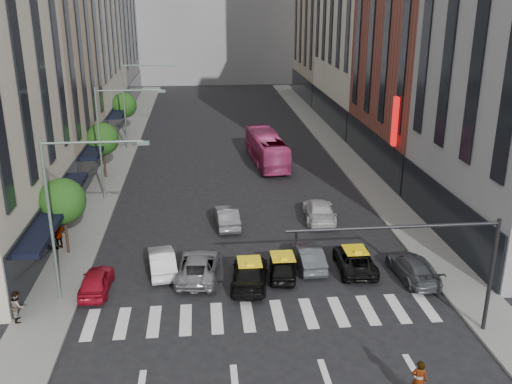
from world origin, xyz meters
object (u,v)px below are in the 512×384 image
object	(u,v)px
streetlamp_far	(133,94)
bus	(267,149)
taxi_left	(250,273)
streetlamp_mid	(111,129)
car_red	(96,281)
taxi_center	(282,267)
streetlamp_near	(67,199)
pedestrian_far	(58,235)
car_white_front	(162,261)
pedestrian_near	(17,306)

from	to	relation	value
streetlamp_far	bus	xyz separation A→B (m)	(13.27, -6.74, -4.41)
streetlamp_far	taxi_left	size ratio (longest dim) A/B	1.83
streetlamp_mid	car_red	world-z (taller)	streetlamp_mid
taxi_center	streetlamp_near	bearing A→B (deg)	15.13
pedestrian_far	bus	bearing A→B (deg)	-175.00
streetlamp_near	streetlamp_far	xyz separation A→B (m)	(0.00, 32.00, 0.00)
streetlamp_mid	taxi_center	size ratio (longest dim) A/B	2.37
car_red	car_white_front	size ratio (longest dim) A/B	0.91
streetlamp_near	pedestrian_near	bearing A→B (deg)	-142.68
streetlamp_mid	car_white_front	size ratio (longest dim) A/B	2.11
pedestrian_near	car_red	bearing A→B (deg)	-65.57
taxi_left	bus	bearing A→B (deg)	-91.33
bus	pedestrian_near	size ratio (longest dim) A/B	6.57
bus	streetlamp_far	bearing A→B (deg)	-31.19
pedestrian_near	taxi_center	bearing A→B (deg)	-91.18
streetlamp_far	car_white_front	distance (m)	29.79
taxi_left	pedestrian_far	bearing A→B (deg)	-18.44
bus	pedestrian_near	xyz separation A→B (m)	(-15.82, -27.21, -0.53)
car_red	streetlamp_far	bearing A→B (deg)	-87.19
car_white_front	streetlamp_far	bearing A→B (deg)	-89.41
streetlamp_near	streetlamp_far	distance (m)	32.00
car_white_front	pedestrian_near	distance (m)	8.51
car_red	bus	xyz separation A→B (m)	(12.42, 24.34, 0.83)
streetlamp_near	car_red	xyz separation A→B (m)	(0.84, 0.92, -5.24)
car_red	pedestrian_near	size ratio (longest dim) A/B	2.38
streetlamp_mid	pedestrian_far	size ratio (longest dim) A/B	4.83
car_white_front	taxi_center	bearing A→B (deg)	161.57
streetlamp_mid	pedestrian_far	xyz separation A→B (m)	(-2.45, -9.28, -4.82)
pedestrian_near	pedestrian_far	bearing A→B (deg)	-16.43
bus	car_red	bearing A→B (deg)	58.71
car_red	streetlamp_mid	bearing A→B (deg)	-85.54
streetlamp_far	bus	distance (m)	15.52
streetlamp_mid	taxi_left	xyz separation A→B (m)	(9.44, -15.09, -5.19)
streetlamp_far	car_red	distance (m)	31.53
pedestrian_near	pedestrian_far	world-z (taller)	pedestrian_far
streetlamp_near	car_red	world-z (taller)	streetlamp_near
taxi_center	pedestrian_near	xyz separation A→B (m)	(-14.01, -3.64, 0.32)
car_white_front	pedestrian_near	xyz separation A→B (m)	(-6.92, -4.95, 0.26)
bus	pedestrian_near	distance (m)	31.48
streetlamp_near	streetlamp_far	world-z (taller)	same
car_red	streetlamp_near	bearing A→B (deg)	48.71
streetlamp_near	streetlamp_mid	size ratio (longest dim) A/B	1.00
streetlamp_near	bus	distance (m)	28.87
taxi_left	streetlamp_near	bearing A→B (deg)	13.09
taxi_left	pedestrian_near	distance (m)	12.34
streetlamp_far	bus	world-z (taller)	streetlamp_far
car_red	bus	bearing A→B (deg)	-115.79
streetlamp_mid	streetlamp_far	bearing A→B (deg)	90.00
streetlamp_near	taxi_center	distance (m)	12.72
streetlamp_near	pedestrian_near	size ratio (longest dim) A/B	5.51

